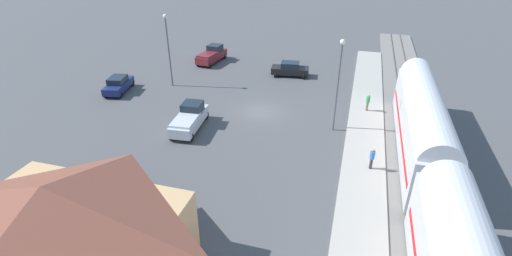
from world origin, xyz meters
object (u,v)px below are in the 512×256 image
at_px(pedestrian_waiting_far, 372,157).
at_px(pickup_silver, 190,118).
at_px(sedan_black, 290,69).
at_px(light_pole_near_platform, 339,76).
at_px(station_building, 57,237).
at_px(pedestrian_on_platform, 368,101).
at_px(light_pole_lot_center, 168,42).
at_px(pickup_maroon, 212,55).
at_px(sedan_navy, 118,84).

distance_m(pedestrian_waiting_far, pickup_silver, 15.95).
bearing_deg(sedan_black, light_pole_near_platform, 117.25).
distance_m(station_building, pickup_silver, 17.11).
distance_m(station_building, pedestrian_waiting_far, 20.50).
bearing_deg(sedan_black, pedestrian_on_platform, 138.56).
height_order(light_pole_near_platform, light_pole_lot_center, light_pole_near_platform).
xyz_separation_m(light_pole_near_platform, light_pole_lot_center, (18.87, -5.74, -0.10)).
height_order(station_building, pickup_maroon, station_building).
relative_size(pedestrian_waiting_far, light_pole_lot_center, 0.21).
distance_m(pedestrian_on_platform, sedan_black, 12.40).
bearing_deg(station_building, pedestrian_on_platform, -119.67).
bearing_deg(pedestrian_waiting_far, pedestrian_on_platform, -87.29).
bearing_deg(station_building, sedan_navy, -61.11).
relative_size(station_building, light_pole_lot_center, 1.41).
height_order(pickup_silver, light_pole_lot_center, light_pole_lot_center).
bearing_deg(pickup_maroon, pedestrian_on_platform, 152.72).
distance_m(pedestrian_waiting_far, light_pole_lot_center, 25.27).
bearing_deg(pedestrian_on_platform, light_pole_near_platform, 57.43).
height_order(sedan_black, pickup_maroon, pickup_maroon).
bearing_deg(light_pole_lot_center, station_building, 106.48).
xyz_separation_m(pedestrian_waiting_far, sedan_black, (9.77, -18.40, -0.40)).
height_order(station_building, sedan_black, station_building).
distance_m(sedan_black, sedan_navy, 19.98).
height_order(sedan_navy, light_pole_lot_center, light_pole_lot_center).
height_order(pickup_maroon, light_pole_lot_center, light_pole_lot_center).
distance_m(sedan_navy, light_pole_lot_center, 7.17).
distance_m(pickup_maroon, light_pole_near_platform, 23.51).
distance_m(pedestrian_on_platform, light_pole_near_platform, 6.48).
xyz_separation_m(station_building, pedestrian_on_platform, (-14.00, -24.58, -1.90)).
bearing_deg(light_pole_lot_center, pickup_maroon, -97.41).
bearing_deg(light_pole_near_platform, station_building, 60.99).
relative_size(light_pole_near_platform, light_pole_lot_center, 1.02).
height_order(pedestrian_waiting_far, light_pole_near_platform, light_pole_near_platform).
distance_m(station_building, sedan_navy, 25.93).
bearing_deg(light_pole_lot_center, sedan_navy, 34.70).
xyz_separation_m(pedestrian_on_platform, pedestrian_waiting_far, (-0.48, 10.20, 0.00)).
bearing_deg(station_building, light_pole_lot_center, -73.52).
relative_size(pedestrian_on_platform, pickup_silver, 0.31).
bearing_deg(light_pole_near_platform, pickup_maroon, -40.22).
bearing_deg(pedestrian_waiting_far, light_pole_near_platform, -60.51).
relative_size(pedestrian_on_platform, sedan_black, 0.36).
height_order(pickup_maroon, sedan_navy, pickup_maroon).
xyz_separation_m(sedan_navy, light_pole_lot_center, (-4.80, -3.33, 4.16)).
height_order(station_building, light_pole_lot_center, light_pole_lot_center).
xyz_separation_m(station_building, sedan_navy, (12.48, -22.61, -2.31)).
height_order(pedestrian_waiting_far, sedan_navy, pedestrian_waiting_far).
bearing_deg(pedestrian_waiting_far, light_pole_lot_center, -27.53).
bearing_deg(pickup_silver, station_building, 94.25).
xyz_separation_m(pickup_maroon, light_pole_lot_center, (1.20, 9.21, 4.01)).
relative_size(pickup_silver, light_pole_lot_center, 0.69).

